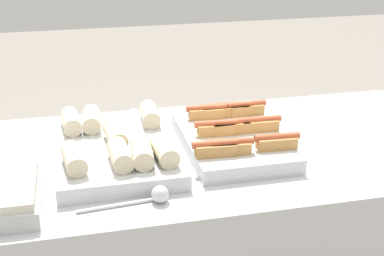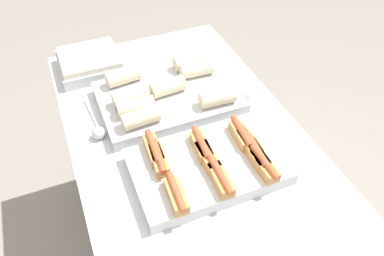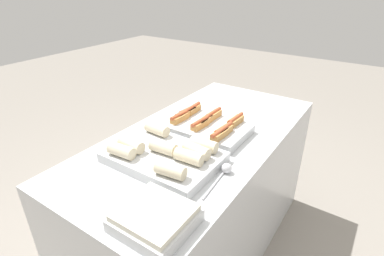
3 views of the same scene
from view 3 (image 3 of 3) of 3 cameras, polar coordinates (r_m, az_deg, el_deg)
ground_plane at (r=2.28m, az=1.41°, el=-21.25°), size 12.00×12.00×0.00m
counter at (r=1.97m, az=1.56°, el=-12.64°), size 1.70×0.82×0.89m
tray_hotdogs at (r=1.74m, az=2.41°, el=0.48°), size 0.34×0.49×0.10m
tray_wraps at (r=1.46m, az=-5.26°, el=-5.09°), size 0.37×0.53×0.11m
tray_side_front at (r=1.13m, az=-7.03°, el=-16.70°), size 0.25×0.26×0.07m
serving_spoon_near at (r=1.38m, az=6.27°, el=-8.09°), size 0.25×0.05×0.05m
serving_spoon_far at (r=1.70m, az=-11.71°, el=-1.42°), size 0.26×0.05×0.05m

